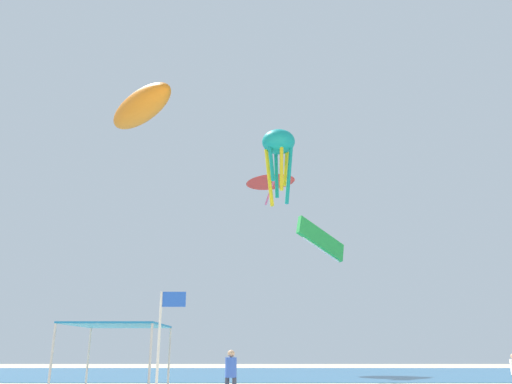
# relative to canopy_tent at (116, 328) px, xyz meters

# --- Properties ---
(ocean_strip) EXTENTS (110.00, 24.42, 0.03)m
(ocean_strip) POSITION_rel_canopy_tent_xyz_m (5.21, 25.08, -2.42)
(ocean_strip) COLOR #28608C
(ocean_strip) RESTS_ON ground
(canopy_tent) EXTENTS (2.91, 3.35, 2.57)m
(canopy_tent) POSITION_rel_canopy_tent_xyz_m (0.00, 0.00, 0.00)
(canopy_tent) COLOR #B2B2B7
(canopy_tent) RESTS_ON ground
(person_leftmost) EXTENTS (0.43, 0.42, 1.77)m
(person_leftmost) POSITION_rel_canopy_tent_xyz_m (3.54, 2.64, -1.40)
(person_leftmost) COLOR #33384C
(person_leftmost) RESTS_ON ground
(banner_flag) EXTENTS (0.61, 0.06, 3.08)m
(banner_flag) POSITION_rel_canopy_tent_xyz_m (2.30, -4.75, -0.55)
(banner_flag) COLOR silver
(banner_flag) RESTS_ON ground
(kite_inflatable_orange) EXTENTS (7.33, 7.86, 3.25)m
(kite_inflatable_orange) POSITION_rel_canopy_tent_xyz_m (-4.23, 16.94, 16.80)
(kite_inflatable_orange) COLOR orange
(kite_parafoil_green) EXTENTS (4.19, 3.74, 3.22)m
(kite_parafoil_green) POSITION_rel_canopy_tent_xyz_m (9.61, 21.86, 7.65)
(kite_parafoil_green) COLOR green
(kite_octopus_teal) EXTENTS (3.47, 3.47, 5.81)m
(kite_octopus_teal) POSITION_rel_canopy_tent_xyz_m (6.15, 17.54, 13.88)
(kite_octopus_teal) COLOR teal
(kite_delta_red) EXTENTS (4.68, 4.63, 3.70)m
(kite_delta_red) POSITION_rel_canopy_tent_xyz_m (5.74, 25.98, 14.26)
(kite_delta_red) COLOR red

